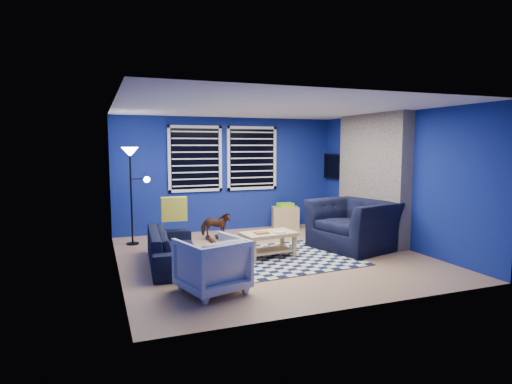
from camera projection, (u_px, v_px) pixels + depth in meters
floor at (272, 256)px, 7.31m from camera, size 5.00×5.00×0.00m
ceiling at (272, 108)px, 7.03m from camera, size 5.00×5.00×0.00m
wall_back at (228, 174)px, 9.49m from camera, size 5.00×0.00×5.00m
wall_left at (116, 189)px, 6.29m from camera, size 0.00×5.00×5.00m
wall_right at (394, 179)px, 8.05m from camera, size 0.00×5.00×5.00m
fireplace at (372, 180)px, 8.47m from camera, size 0.65×2.00×2.50m
window_left at (195, 159)px, 9.16m from camera, size 1.17×0.06×1.42m
window_right at (252, 158)px, 9.61m from camera, size 1.17×0.06×1.42m
tv at (336, 167)px, 9.87m from camera, size 0.07×1.00×0.58m
rug at (276, 258)px, 7.13m from camera, size 2.63×2.16×0.02m
sofa at (174, 247)px, 6.75m from camera, size 1.98×0.91×0.56m
armchair_big at (353, 225)px, 7.80m from camera, size 1.63×1.51×0.88m
armchair_bent at (212, 265)px, 5.48m from camera, size 0.96×0.97×0.72m
rocking_horse at (216, 225)px, 8.44m from camera, size 0.45×0.65×0.50m
coffee_table at (269, 239)px, 7.19m from camera, size 0.96×0.62×0.45m
cabinet at (285, 217)px, 9.78m from camera, size 0.67×0.54×0.58m
floor_lamp at (131, 165)px, 8.02m from camera, size 0.50×0.31×1.85m
throw_pillow at (174, 209)px, 7.49m from camera, size 0.45×0.15×0.42m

